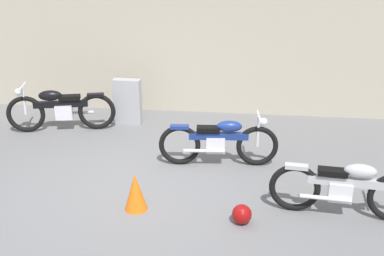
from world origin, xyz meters
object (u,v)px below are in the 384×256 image
object	(u,v)px
helmet	(242,214)
motorcycle_black	(60,109)
motorcycle_blue	(219,141)
stone_marker	(128,102)
motorcycle_silver	(346,188)
traffic_cone	(135,192)

from	to	relation	value
helmet	motorcycle_black	xyz separation A→B (m)	(-3.64, 2.91, 0.33)
helmet	motorcycle_blue	xyz separation A→B (m)	(-0.41, 1.73, 0.30)
helmet	motorcycle_blue	world-z (taller)	motorcycle_blue
stone_marker	motorcycle_silver	distance (m)	4.90
motorcycle_black	traffic_cone	bearing A→B (deg)	114.98
motorcycle_silver	motorcycle_blue	bearing A→B (deg)	147.56
traffic_cone	motorcycle_blue	distance (m)	1.89
traffic_cone	motorcycle_silver	xyz separation A→B (m)	(2.85, 0.17, 0.16)
stone_marker	traffic_cone	distance (m)	3.42
helmet	motorcycle_silver	world-z (taller)	motorcycle_silver
traffic_cone	motorcycle_silver	distance (m)	2.86
helmet	motorcycle_black	world-z (taller)	motorcycle_black
motorcycle_blue	traffic_cone	bearing A→B (deg)	-129.70
motorcycle_blue	helmet	bearing A→B (deg)	-81.68
helmet	motorcycle_black	bearing A→B (deg)	141.40
stone_marker	helmet	xyz separation A→B (m)	(2.42, -3.46, -0.34)
helmet	motorcycle_blue	distance (m)	1.80
stone_marker	traffic_cone	size ratio (longest dim) A/B	1.72
helmet	motorcycle_black	distance (m)	4.67
traffic_cone	motorcycle_black	bearing A→B (deg)	128.42
motorcycle_silver	traffic_cone	bearing A→B (deg)	-171.30
traffic_cone	stone_marker	bearing A→B (deg)	105.97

